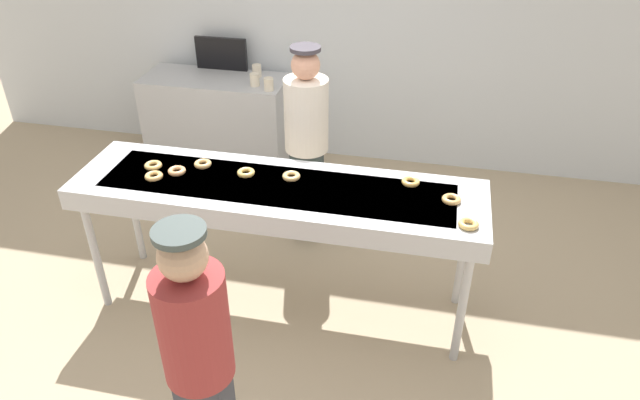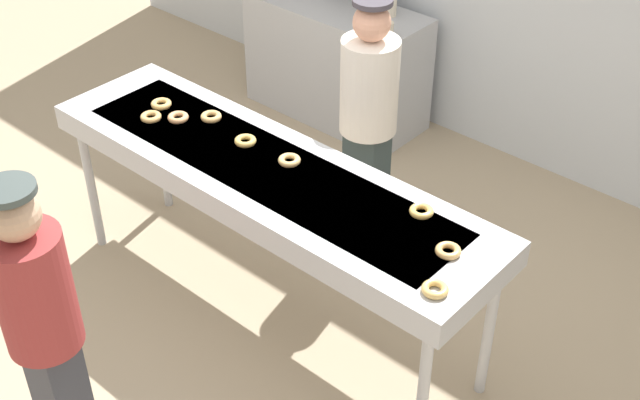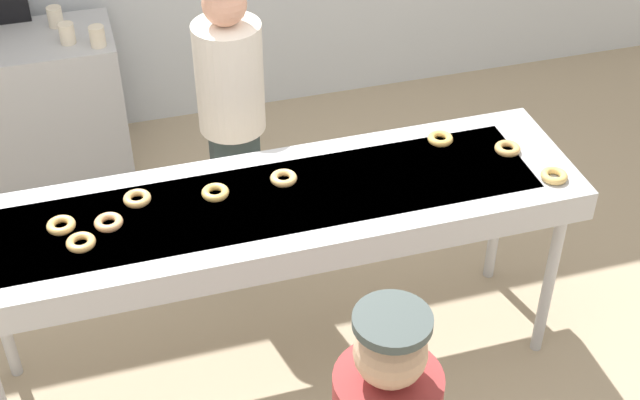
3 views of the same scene
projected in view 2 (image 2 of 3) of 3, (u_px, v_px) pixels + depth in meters
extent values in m
plane|color=tan|center=(272.00, 309.00, 5.02)|extent=(16.00, 16.00, 0.00)
cube|color=#B7BABF|center=(266.00, 178.00, 4.46)|extent=(2.72, 0.73, 0.14)
cube|color=slate|center=(266.00, 173.00, 4.44)|extent=(2.31, 0.51, 0.08)
cylinder|color=#B7BABF|center=(92.00, 188.00, 5.26)|extent=(0.06, 0.06, 0.87)
cylinder|color=#B7BABF|center=(423.00, 397.00, 3.92)|extent=(0.06, 0.06, 0.87)
cylinder|color=#B7BABF|center=(162.00, 151.00, 5.60)|extent=(0.06, 0.06, 0.87)
cylinder|color=#B7BABF|center=(489.00, 331.00, 4.26)|extent=(0.06, 0.06, 0.87)
torus|color=tan|center=(211.00, 117.00, 4.79)|extent=(0.16, 0.16, 0.03)
torus|color=#E6B76E|center=(289.00, 160.00, 4.43)|extent=(0.17, 0.17, 0.03)
torus|color=#EFBC5E|center=(421.00, 211.00, 4.08)|extent=(0.16, 0.16, 0.03)
torus|color=#EAB467|center=(151.00, 117.00, 4.79)|extent=(0.17, 0.17, 0.03)
torus|color=#E8BB65|center=(435.00, 289.00, 3.63)|extent=(0.14, 0.14, 0.03)
torus|color=#DFAB63|center=(448.00, 251.00, 3.84)|extent=(0.15, 0.15, 0.03)
torus|color=#E6A86E|center=(178.00, 117.00, 4.79)|extent=(0.15, 0.15, 0.03)
torus|color=#E0B65D|center=(245.00, 141.00, 4.59)|extent=(0.14, 0.14, 0.03)
torus|color=#E9B866|center=(161.00, 104.00, 4.91)|extent=(0.15, 0.15, 0.03)
cube|color=#303E3F|center=(365.00, 187.00, 5.30)|extent=(0.24, 0.18, 0.84)
cylinder|color=silver|center=(369.00, 86.00, 4.88)|extent=(0.34, 0.34, 0.58)
sphere|color=#DD9B7E|center=(372.00, 22.00, 4.65)|extent=(0.22, 0.22, 0.22)
cylinder|color=#3E3941|center=(373.00, 1.00, 4.57)|extent=(0.23, 0.23, 0.03)
cylinder|color=#993333|center=(34.00, 292.00, 3.53)|extent=(0.33, 0.33, 0.58)
sphere|color=tan|center=(14.00, 216.00, 3.30)|extent=(0.21, 0.21, 0.21)
cylinder|color=#3F4A49|center=(7.00, 190.00, 3.22)|extent=(0.23, 0.23, 0.03)
cube|color=#B7BABF|center=(336.00, 61.00, 6.60)|extent=(1.42, 0.60, 0.92)
cylinder|color=beige|center=(391.00, 8.00, 6.15)|extent=(0.09, 0.09, 0.12)
cylinder|color=beige|center=(376.00, 20.00, 5.98)|extent=(0.09, 0.09, 0.12)
cylinder|color=beige|center=(387.00, 30.00, 5.84)|extent=(0.09, 0.09, 0.12)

